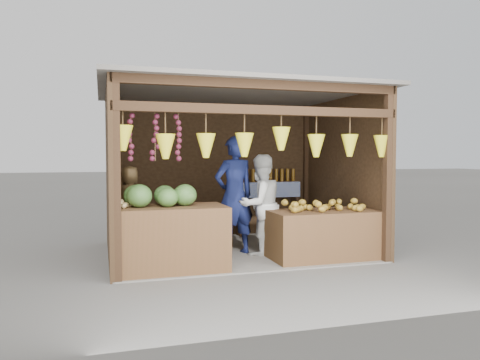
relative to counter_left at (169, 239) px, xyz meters
name	(u,v)px	position (x,y,z in m)	size (l,w,h in m)	color
ground	(235,251)	(1.24, 1.03, -0.45)	(80.00, 80.00, 0.00)	#514F49
stall_structure	(234,151)	(1.21, 0.99, 1.22)	(4.30, 3.30, 2.66)	slate
back_shelf	(268,192)	(2.29, 2.31, 0.43)	(1.25, 0.32, 1.32)	#382314
counter_left	(169,239)	(0.00, 0.00, 0.00)	(1.57, 0.85, 0.89)	#4C3519
counter_right	(324,235)	(2.38, 0.07, -0.07)	(1.67, 0.85, 0.75)	#472F17
stool	(131,245)	(-0.44, 1.18, -0.29)	(0.34, 0.34, 0.32)	black
man_standing	(234,196)	(1.15, 0.75, 0.50)	(0.69, 0.46, 1.90)	#121944
woman_standing	(260,205)	(1.56, 0.64, 0.36)	(0.78, 0.61, 1.61)	silver
vendor_seated	(130,201)	(-0.44, 1.18, 0.43)	(0.54, 0.35, 1.11)	brown
melon_pile	(160,195)	(-0.11, 0.03, 0.61)	(1.00, 0.50, 0.32)	#1B4713
tanfruit_pile	(122,203)	(-0.61, -0.06, 0.51)	(0.34, 0.40, 0.13)	#9E8749
mango_pile	(327,204)	(2.40, 0.01, 0.41)	(1.40, 0.64, 0.22)	#B55E18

